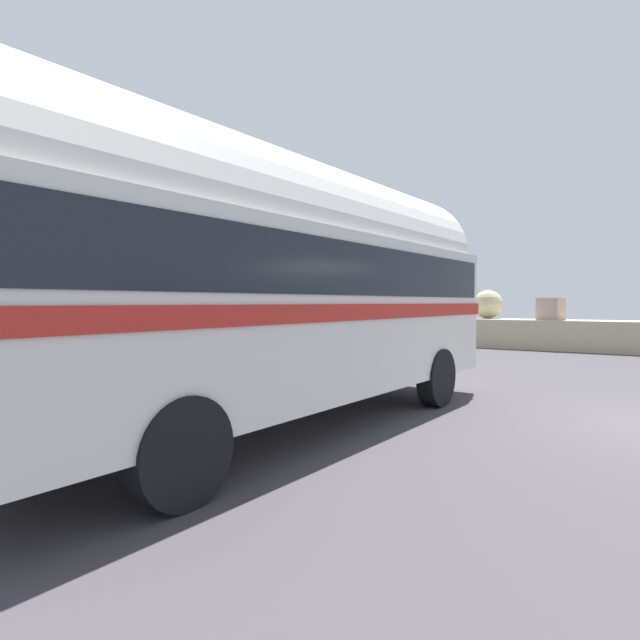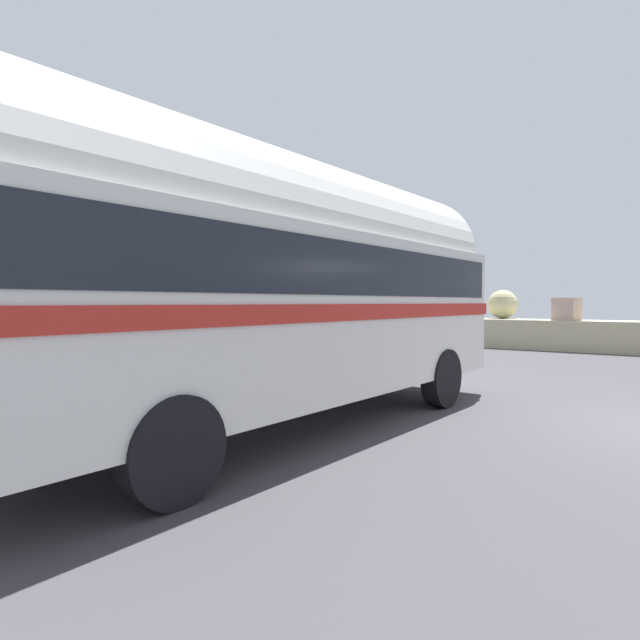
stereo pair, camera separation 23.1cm
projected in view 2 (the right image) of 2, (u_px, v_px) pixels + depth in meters
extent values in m
sphere|color=#9FA795|center=(357.00, 301.00, 23.03)|extent=(1.38, 1.38, 1.38)
sphere|color=tan|center=(408.00, 306.00, 22.34)|extent=(0.96, 0.96, 0.96)
sphere|color=#BEB685|center=(503.00, 304.00, 20.03)|extent=(1.13, 1.13, 1.13)
cube|color=tan|center=(567.00, 309.00, 18.13)|extent=(0.97, 0.87, 0.80)
cylinder|color=black|center=(335.00, 367.00, 9.72)|extent=(0.35, 0.98, 0.96)
cylinder|color=black|center=(442.00, 378.00, 8.34)|extent=(0.35, 0.98, 0.96)
cylinder|color=black|center=(54.00, 414.00, 5.66)|extent=(0.35, 0.98, 0.96)
cylinder|color=black|center=(172.00, 450.00, 4.28)|extent=(0.35, 0.98, 0.96)
cube|color=silver|center=(285.00, 315.00, 6.96)|extent=(2.97, 8.54, 2.10)
cylinder|color=silver|center=(284.00, 238.00, 6.92)|extent=(2.75, 8.20, 2.20)
cube|color=#B1281F|center=(285.00, 311.00, 6.96)|extent=(3.02, 8.63, 0.20)
cube|color=black|center=(285.00, 273.00, 6.94)|extent=(2.98, 8.21, 0.64)
cube|color=silver|center=(427.00, 353.00, 10.32)|extent=(2.29, 0.32, 0.28)
cylinder|color=black|center=(173.00, 353.00, 12.35)|extent=(0.40, 0.99, 0.96)
cylinder|color=black|center=(229.00, 360.00, 10.86)|extent=(0.40, 0.99, 0.96)
cube|color=silver|center=(82.00, 311.00, 9.64)|extent=(3.49, 8.64, 2.10)
cylinder|color=silver|center=(82.00, 256.00, 9.61)|extent=(3.25, 8.28, 2.20)
cube|color=red|center=(82.00, 309.00, 9.64)|extent=(3.55, 8.73, 0.20)
cube|color=black|center=(82.00, 281.00, 9.62)|extent=(3.48, 8.32, 0.64)
cube|color=silver|center=(255.00, 343.00, 12.83)|extent=(2.28, 0.46, 0.28)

